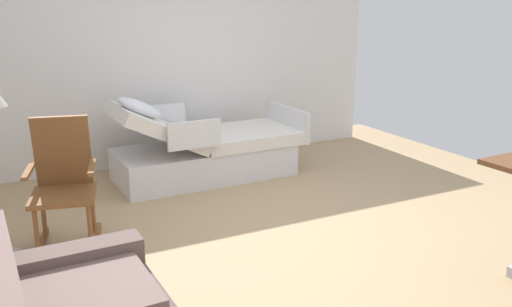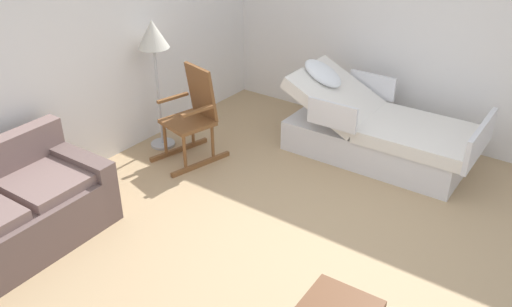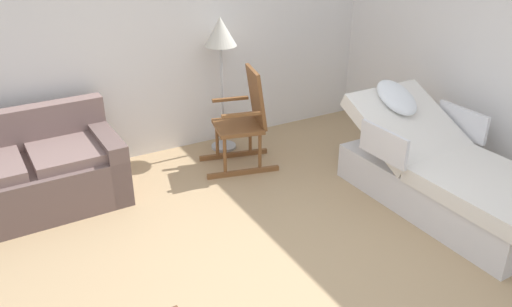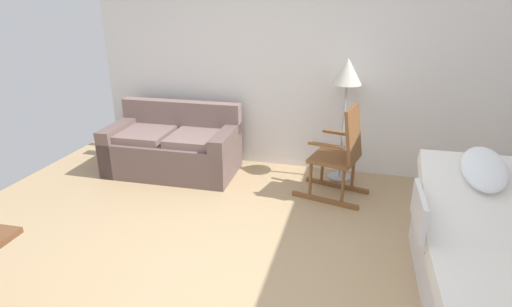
# 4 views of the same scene
# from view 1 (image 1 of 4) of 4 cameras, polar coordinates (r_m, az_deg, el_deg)

# --- Properties ---
(ground_plane) EXTENTS (6.38, 6.38, 0.00)m
(ground_plane) POSITION_cam_1_polar(r_m,az_deg,el_deg) (4.63, 3.53, -8.49)
(ground_plane) COLOR tan
(side_wall) EXTENTS (0.10, 5.12, 2.70)m
(side_wall) POSITION_cam_1_polar(r_m,az_deg,el_deg) (6.62, -7.91, 10.82)
(side_wall) COLOR white
(side_wall) RESTS_ON ground
(hospital_bed) EXTENTS (1.06, 2.10, 1.02)m
(hospital_bed) POSITION_cam_1_polar(r_m,az_deg,el_deg) (6.03, -5.47, 0.30)
(hospital_bed) COLOR silver
(hospital_bed) RESTS_ON ground
(rocking_chair) EXTENTS (0.85, 0.64, 1.05)m
(rocking_chair) POSITION_cam_1_polar(r_m,az_deg,el_deg) (4.50, -19.66, -3.27)
(rocking_chair) COLOR brown
(rocking_chair) RESTS_ON ground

